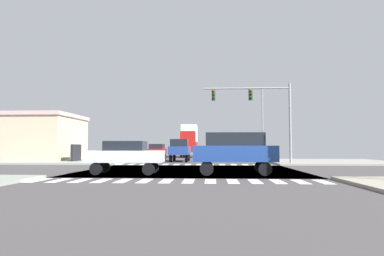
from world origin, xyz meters
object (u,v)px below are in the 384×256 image
object	(u,v)px
street_lamp	(261,117)
box_truck_nearside_1	(189,140)
sedan_farside_1	(126,154)
sedan_queued_2	(157,151)
traffic_signal_mast	(257,104)
suv_middle_1	(235,150)
bank_building	(29,138)
pickup_trailing_2	(180,149)

from	to	relation	value
street_lamp	box_truck_nearside_1	world-z (taller)	street_lamp
box_truck_nearside_1	sedan_farside_1	distance (m)	31.96
sedan_farside_1	sedan_queued_2	distance (m)	20.25
sedan_queued_2	traffic_signal_mast	bearing A→B (deg)	137.16
street_lamp	sedan_farside_1	distance (m)	26.17
street_lamp	suv_middle_1	size ratio (longest dim) A/B	1.93
suv_middle_1	sedan_farside_1	bearing A→B (deg)	90.00
sedan_farside_1	suv_middle_1	size ratio (longest dim) A/B	0.93
traffic_signal_mast	sedan_farside_1	size ratio (longest dim) A/B	1.78
box_truck_nearside_1	suv_middle_1	distance (m)	32.24
traffic_signal_mast	street_lamp	size ratio (longest dim) A/B	0.86
traffic_signal_mast	box_truck_nearside_1	distance (m)	22.60
suv_middle_1	bank_building	bearing A→B (deg)	50.87
street_lamp	bank_building	xyz separation A→B (m)	(-26.30, -5.90, -2.68)
sedan_queued_2	suv_middle_1	world-z (taller)	suv_middle_1
box_truck_nearside_1	suv_middle_1	world-z (taller)	box_truck_nearside_1
box_truck_nearside_1	pickup_trailing_2	world-z (taller)	box_truck_nearside_1
bank_building	suv_middle_1	distance (m)	27.67
traffic_signal_mast	street_lamp	xyz separation A→B (m)	(2.17, 12.68, -0.03)
box_truck_nearside_1	pickup_trailing_2	distance (m)	15.19
pickup_trailing_2	street_lamp	bearing A→B (deg)	-145.07
bank_building	sedan_farside_1	xyz separation A→B (m)	(15.24, -17.45, -1.45)
traffic_signal_mast	pickup_trailing_2	distance (m)	10.29
traffic_signal_mast	bank_building	xyz separation A→B (m)	(-24.12, 6.78, -2.70)
traffic_signal_mast	street_lamp	bearing A→B (deg)	80.27
street_lamp	pickup_trailing_2	bearing A→B (deg)	-145.07
street_lamp	pickup_trailing_2	distance (m)	12.19
street_lamp	suv_middle_1	xyz separation A→B (m)	(-4.85, -23.35, -3.85)
bank_building	street_lamp	bearing A→B (deg)	12.65
sedan_farside_1	street_lamp	bearing A→B (deg)	-25.34
box_truck_nearside_1	sedan_farside_1	xyz separation A→B (m)	(-1.61, -31.89, -1.45)
sedan_queued_2	suv_middle_1	bearing A→B (deg)	110.63
box_truck_nearside_1	sedan_queued_2	size ratio (longest dim) A/B	1.67
pickup_trailing_2	sedan_farside_1	bearing A→B (deg)	84.52
bank_building	box_truck_nearside_1	distance (m)	22.18
sedan_farside_1	sedan_queued_2	xyz separation A→B (m)	(-1.39, 20.20, 0.00)
street_lamp	sedan_farside_1	size ratio (longest dim) A/B	2.06
sedan_queued_2	sedan_farside_1	bearing A→B (deg)	93.94
street_lamp	sedan_farside_1	xyz separation A→B (m)	(-11.06, -23.35, -4.13)
sedan_farside_1	sedan_queued_2	world-z (taller)	same
bank_building	suv_middle_1	world-z (taller)	bank_building
sedan_queued_2	suv_middle_1	size ratio (longest dim) A/B	0.93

